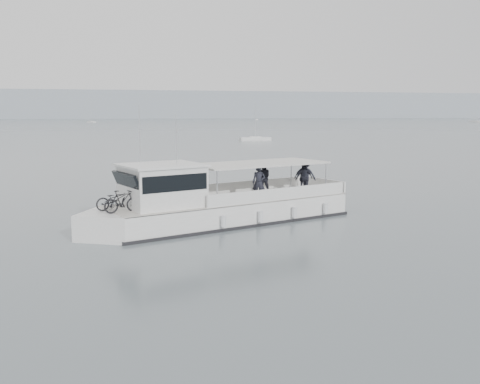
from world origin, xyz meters
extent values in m
plane|color=slate|center=(0.00, 0.00, 0.00)|extent=(1400.00, 1400.00, 0.00)
cube|color=#939EA8|center=(0.00, 560.00, 14.00)|extent=(1400.00, 90.00, 28.00)
cube|color=white|center=(3.12, 1.91, 0.50)|extent=(13.67, 7.81, 1.44)
cube|color=white|center=(-3.12, -0.34, 0.50)|extent=(3.38, 3.38, 1.44)
cube|color=beige|center=(3.12, 1.91, 1.22)|extent=(13.67, 7.81, 0.07)
cube|color=black|center=(3.12, 1.91, 0.06)|extent=(13.93, 8.01, 0.20)
cube|color=white|center=(4.42, 4.18, 1.55)|extent=(8.36, 3.09, 0.66)
cube|color=white|center=(5.57, 0.98, 1.55)|extent=(8.36, 3.09, 0.66)
cube|color=white|center=(9.31, 4.13, 1.55)|extent=(1.30, 3.36, 0.66)
cube|color=white|center=(-0.62, 0.56, 2.21)|extent=(4.34, 4.00, 1.99)
cube|color=black|center=(-2.23, -0.02, 2.38)|extent=(1.52, 2.81, 1.28)
cube|color=black|center=(-0.62, 0.56, 2.54)|extent=(4.14, 3.97, 0.77)
cube|color=white|center=(-0.62, 0.56, 3.26)|extent=(4.62, 4.29, 0.11)
cube|color=silver|center=(4.79, 2.50, 3.04)|extent=(8.19, 5.66, 0.09)
cylinder|color=silver|center=(1.98, -0.15, 2.13)|extent=(0.08, 0.08, 1.82)
cylinder|color=silver|center=(0.94, 2.76, 2.13)|extent=(0.08, 0.08, 1.82)
cylinder|color=silver|center=(8.64, 2.24, 2.13)|extent=(0.08, 0.08, 1.82)
cylinder|color=silver|center=(7.59, 5.15, 2.13)|extent=(0.08, 0.08, 1.82)
cylinder|color=silver|center=(-1.58, 1.27, 4.70)|extent=(0.04, 0.04, 2.87)
cylinder|color=silver|center=(0.06, -0.02, 4.47)|extent=(0.04, 0.04, 2.43)
cylinder|color=silver|center=(2.22, -0.49, 0.55)|extent=(0.34, 0.34, 0.55)
cylinder|color=silver|center=(4.30, 0.26, 0.55)|extent=(0.34, 0.34, 0.55)
cylinder|color=silver|center=(6.38, 1.01, 0.55)|extent=(0.34, 0.34, 0.55)
cylinder|color=silver|center=(8.46, 1.76, 0.55)|extent=(0.34, 0.34, 0.55)
imported|color=black|center=(-2.85, 0.23, 1.71)|extent=(2.01, 1.26, 1.00)
imported|color=black|center=(-2.55, -0.60, 1.74)|extent=(1.81, 1.05, 1.05)
imported|color=#22232D|center=(4.50, 1.34, 2.14)|extent=(0.79, 0.64, 1.86)
imported|color=#22232D|center=(5.36, 3.53, 2.14)|extent=(1.03, 0.88, 1.86)
imported|color=#22232D|center=(7.51, 2.78, 2.14)|extent=(1.11, 0.51, 1.86)
imported|color=#22232D|center=(8.17, 4.19, 2.14)|extent=(1.38, 1.15, 1.86)
cube|color=white|center=(26.47, 83.33, 0.30)|extent=(6.55, 2.19, 0.75)
cube|color=white|center=(26.47, 83.33, 0.62)|extent=(2.31, 1.86, 0.45)
cylinder|color=silver|center=(26.47, 83.33, 4.18)|extent=(0.08, 0.08, 7.17)
cube|color=white|center=(111.93, 393.84, 0.30)|extent=(2.88, 5.81, 0.75)
cube|color=white|center=(111.93, 393.84, 0.62)|extent=(1.92, 2.22, 0.45)
cube|color=white|center=(217.62, 265.18, 0.30)|extent=(4.02, 8.88, 0.75)
cube|color=white|center=(217.62, 265.18, 0.62)|extent=(2.83, 3.33, 0.45)
cylinder|color=silver|center=(217.62, 265.18, 5.31)|extent=(0.08, 0.08, 9.42)
cube|color=white|center=(-14.31, 311.88, 0.30)|extent=(5.80, 6.71, 0.75)
cube|color=white|center=(-14.31, 311.88, 0.62)|extent=(2.94, 3.03, 0.45)
cylinder|color=silver|center=(-14.31, 311.88, 4.32)|extent=(0.08, 0.08, 7.45)
camera|label=1|loc=(-2.94, -25.40, 5.77)|focal=40.00mm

